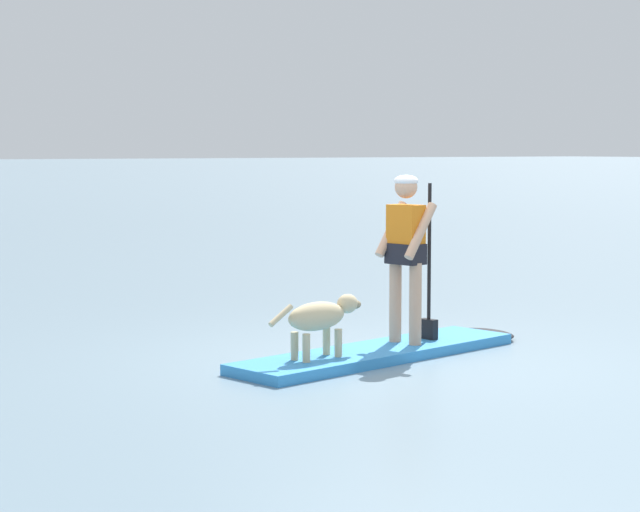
% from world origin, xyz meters
% --- Properties ---
extents(ground_plane, '(400.00, 400.00, 0.00)m').
position_xyz_m(ground_plane, '(0.00, 0.00, 0.00)').
color(ground_plane, slate).
extents(paddleboard, '(3.56, 1.41, 0.10)m').
position_xyz_m(paddleboard, '(0.22, 0.04, 0.05)').
color(paddleboard, '#338CD8').
rests_on(paddleboard, ground_plane).
extents(person_paddler, '(0.65, 0.54, 1.63)m').
position_xyz_m(person_paddler, '(0.41, 0.08, 1.04)').
color(person_paddler, tan).
rests_on(person_paddler, paddleboard).
extents(dog, '(1.12, 0.35, 0.55)m').
position_xyz_m(dog, '(-0.73, -0.15, 0.47)').
color(dog, '#CCB78C').
rests_on(dog, paddleboard).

